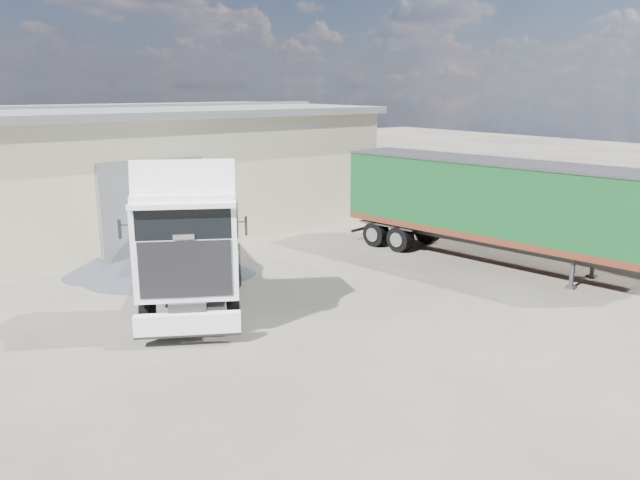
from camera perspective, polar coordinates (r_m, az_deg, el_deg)
ground at (r=17.12m, az=4.94°, el=-7.41°), size 120.00×120.00×0.00m
warehouse at (r=28.43m, az=-27.21°, el=5.20°), size 30.60×12.60×5.42m
brick_boundary_wall at (r=28.91m, az=14.14°, el=3.59°), size 0.35×26.00×2.50m
tractor_unit at (r=17.32m, az=-11.67°, el=-0.82°), size 5.45×6.96×4.50m
box_trailer at (r=22.98m, az=14.96°, el=3.53°), size 4.02×11.38×3.71m
panel_van at (r=22.24m, az=-12.50°, el=-0.13°), size 3.13×4.81×1.82m
gravel_heap at (r=21.69m, az=-14.55°, el=-1.82°), size 6.03×5.81×1.07m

